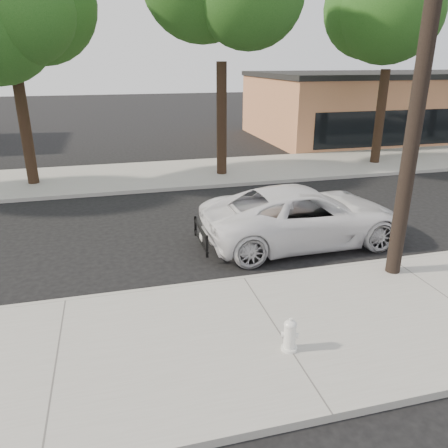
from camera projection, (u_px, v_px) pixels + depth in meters
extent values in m
plane|color=black|center=(222.00, 248.00, 12.26)|extent=(120.00, 120.00, 0.00)
cube|color=gray|center=(277.00, 333.00, 8.34)|extent=(90.00, 4.40, 0.15)
cube|color=gray|center=(176.00, 174.00, 19.92)|extent=(90.00, 5.00, 0.15)
cube|color=#9E9B93|center=(244.00, 280.00, 10.33)|extent=(90.00, 0.12, 0.16)
cube|color=#CC7E55|center=(390.00, 106.00, 29.81)|extent=(18.00, 10.00, 4.00)
cylinder|color=black|center=(422.00, 76.00, 9.02)|extent=(0.34, 0.34, 9.00)
cylinder|color=black|center=(26.00, 131.00, 17.46)|extent=(0.44, 0.44, 4.25)
sphere|color=#194B15|center=(11.00, 36.00, 16.21)|extent=(4.20, 4.20, 4.20)
sphere|color=#194B15|center=(20.00, 1.00, 15.57)|extent=(3.36, 3.36, 3.36)
cylinder|color=black|center=(222.00, 120.00, 18.90)|extent=(0.44, 0.44, 4.75)
sphere|color=#194B15|center=(221.00, 19.00, 17.49)|extent=(4.80, 4.80, 4.80)
cylinder|color=black|center=(380.00, 117.00, 21.12)|extent=(0.44, 0.44, 4.40)
sphere|color=#194B15|center=(390.00, 35.00, 19.83)|extent=(4.35, 4.35, 4.35)
sphere|color=#194B15|center=(411.00, 6.00, 19.17)|extent=(3.48, 3.48, 3.48)
imported|color=white|center=(304.00, 215.00, 12.42)|extent=(5.89, 2.81, 1.62)
cylinder|color=white|center=(289.00, 348.00, 7.73)|extent=(0.29, 0.29, 0.05)
cylinder|color=white|center=(290.00, 337.00, 7.66)|extent=(0.22, 0.22, 0.49)
ellipsoid|color=white|center=(291.00, 325.00, 7.56)|extent=(0.23, 0.23, 0.16)
cylinder|color=white|center=(290.00, 335.00, 7.64)|extent=(0.32, 0.21, 0.10)
cylinder|color=white|center=(290.00, 335.00, 7.64)|extent=(0.18, 0.20, 0.13)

